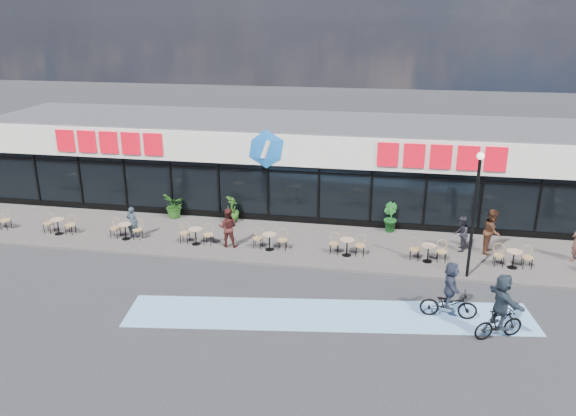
{
  "coord_description": "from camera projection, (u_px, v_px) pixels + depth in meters",
  "views": [
    {
      "loc": [
        5.72,
        -18.56,
        9.91
      ],
      "look_at": [
        1.64,
        3.5,
        2.05
      ],
      "focal_mm": 35.0,
      "sensor_mm": 36.0,
      "label": 1
    }
  ],
  "objects": [
    {
      "name": "patron_left",
      "position": [
        132.0,
        222.0,
        25.58
      ],
      "size": [
        0.55,
        0.36,
        1.49
      ],
      "primitive_type": "imported",
      "rotation": [
        0.0,
        0.0,
        3.15
      ],
      "color": "#293540",
      "rests_on": "sidewalk"
    },
    {
      "name": "pedestrian_b",
      "position": [
        492.0,
        231.0,
        23.91
      ],
      "size": [
        0.98,
        1.12,
        1.94
      ],
      "primitive_type": "imported",
      "rotation": [
        0.0,
        0.0,
        1.27
      ],
      "color": "#4E2C1B",
      "rests_on": "sidewalk"
    },
    {
      "name": "sidewalk",
      "position": [
        257.0,
        240.0,
        25.65
      ],
      "size": [
        44.0,
        5.0,
        0.1
      ],
      "primitive_type": "cube",
      "color": "#58514E",
      "rests_on": "ground"
    },
    {
      "name": "bistro_set_5",
      "position": [
        347.0,
        245.0,
        23.85
      ],
      "size": [
        1.54,
        0.62,
        0.9
      ],
      "color": "tan",
      "rests_on": "sidewalk"
    },
    {
      "name": "patron_right",
      "position": [
        228.0,
        227.0,
        24.59
      ],
      "size": [
        0.88,
        0.7,
        1.76
      ],
      "primitive_type": "imported",
      "rotation": [
        0.0,
        0.0,
        3.19
      ],
      "color": "#411917",
      "rests_on": "sidewalk"
    },
    {
      "name": "bistro_set_7",
      "position": [
        513.0,
        257.0,
        22.69
      ],
      "size": [
        1.54,
        0.62,
        0.9
      ],
      "color": "tan",
      "rests_on": "sidewalk"
    },
    {
      "name": "cyclist_b",
      "position": [
        450.0,
        295.0,
        18.99
      ],
      "size": [
        1.93,
        1.51,
        2.06
      ],
      "color": "black",
      "rests_on": "ground"
    },
    {
      "name": "bistro_set_3",
      "position": [
        196.0,
        234.0,
        25.0
      ],
      "size": [
        1.54,
        0.62,
        0.9
      ],
      "color": "tan",
      "rests_on": "sidewalk"
    },
    {
      "name": "potted_plant_right",
      "position": [
        390.0,
        217.0,
        26.38
      ],
      "size": [
        0.9,
        0.96,
        1.37
      ],
      "primitive_type": "imported",
      "rotation": [
        0.0,
        0.0,
        2.08
      ],
      "color": "#164D1B",
      "rests_on": "sidewalk"
    },
    {
      "name": "lamp_post",
      "position": [
        475.0,
        205.0,
        21.06
      ],
      "size": [
        0.28,
        0.28,
        4.99
      ],
      "color": "black",
      "rests_on": "sidewalk"
    },
    {
      "name": "pedestrian_a",
      "position": [
        461.0,
        234.0,
        24.13
      ],
      "size": [
        0.76,
        0.88,
        1.57
      ],
      "primitive_type": "imported",
      "rotation": [
        0.0,
        0.0,
        -1.81
      ],
      "color": "#24222B",
      "rests_on": "sidewalk"
    },
    {
      "name": "ground",
      "position": [
        229.0,
        286.0,
        21.49
      ],
      "size": [
        120.0,
        120.0,
        0.0
      ],
      "primitive_type": "plane",
      "color": "#28282B",
      "rests_on": "ground"
    },
    {
      "name": "bistro_set_2",
      "position": [
        126.0,
        229.0,
        25.58
      ],
      "size": [
        1.54,
        0.62,
        0.9
      ],
      "color": "tan",
      "rests_on": "sidewalk"
    },
    {
      "name": "potted_plant_mid",
      "position": [
        232.0,
        209.0,
        27.57
      ],
      "size": [
        0.83,
        0.83,
        1.3
      ],
      "primitive_type": "imported",
      "rotation": [
        0.0,
        0.0,
        1.72
      ],
      "color": "#214814",
      "rests_on": "sidewalk"
    },
    {
      "name": "bistro_set_4",
      "position": [
        270.0,
        239.0,
        24.42
      ],
      "size": [
        1.54,
        0.62,
        0.9
      ],
      "color": "tan",
      "rests_on": "sidewalk"
    },
    {
      "name": "building",
      "position": [
        280.0,
        162.0,
        29.93
      ],
      "size": [
        30.6,
        6.57,
        4.75
      ],
      "color": "black",
      "rests_on": "ground"
    },
    {
      "name": "bistro_set_1",
      "position": [
        59.0,
        224.0,
        26.16
      ],
      "size": [
        1.54,
        0.62,
        0.9
      ],
      "color": "tan",
      "rests_on": "sidewalk"
    },
    {
      "name": "potted_plant_left",
      "position": [
        174.0,
        206.0,
        28.09
      ],
      "size": [
        1.39,
        1.46,
        1.26
      ],
      "primitive_type": "imported",
      "rotation": [
        0.0,
        0.0,
        5.18
      ],
      "color": "#245718",
      "rests_on": "sidewalk"
    },
    {
      "name": "bistro_set_6",
      "position": [
        428.0,
        250.0,
        23.27
      ],
      "size": [
        1.54,
        0.62,
        0.9
      ],
      "color": "tan",
      "rests_on": "sidewalk"
    },
    {
      "name": "cyclist_a",
      "position": [
        501.0,
        309.0,
        17.69
      ],
      "size": [
        1.76,
        1.74,
        2.25
      ],
      "color": "black",
      "rests_on": "ground"
    },
    {
      "name": "bike_lane",
      "position": [
        329.0,
        315.0,
        19.41
      ],
      "size": [
        14.17,
        4.13,
        0.01
      ],
      "primitive_type": "cube",
      "rotation": [
        0.0,
        0.0,
        0.14
      ],
      "color": "#73A7DA",
      "rests_on": "ground"
    }
  ]
}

